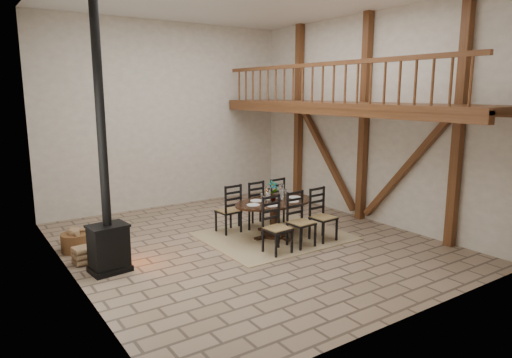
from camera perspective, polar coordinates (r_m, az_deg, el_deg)
ground at (r=9.77m, az=-1.00°, el=-7.96°), size 8.00×8.00×0.00m
room_shell at (r=9.95m, az=4.78°, el=10.04°), size 7.02×8.02×5.01m
rug at (r=10.18m, az=2.30°, el=-7.13°), size 3.00×2.50×0.02m
dining_table at (r=10.06m, az=2.32°, el=-4.91°), size 2.02×2.27×1.25m
wood_stove at (r=8.35m, az=-18.18°, el=-3.76°), size 0.72×0.58×5.00m
log_basket at (r=9.89m, az=-21.60°, el=-7.27°), size 0.57×0.57×0.47m
log_stack at (r=9.15m, az=-20.85°, el=-8.92°), size 0.36×0.37×0.33m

